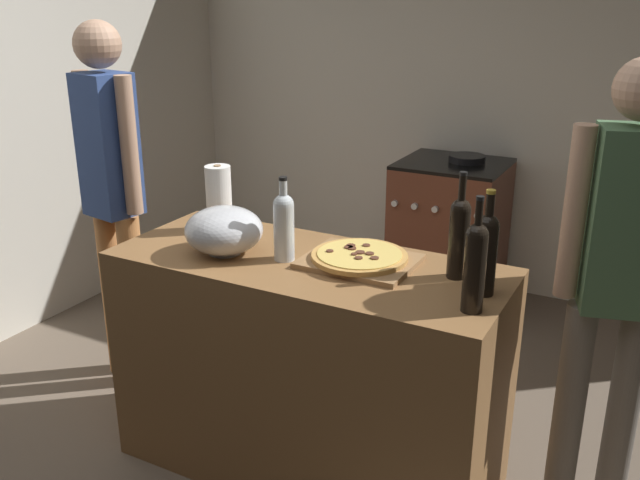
% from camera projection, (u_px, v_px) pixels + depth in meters
% --- Properties ---
extents(ground_plane, '(4.48, 3.41, 0.02)m').
position_uv_depth(ground_plane, '(366.00, 374.00, 3.58)').
color(ground_plane, '#6B5B4C').
extents(kitchen_wall_rear, '(4.48, 0.10, 2.60)m').
position_uv_depth(kitchen_wall_rear, '(467.00, 85.00, 4.34)').
color(kitchen_wall_rear, silver).
rests_on(kitchen_wall_rear, ground_plane).
extents(kitchen_wall_left, '(0.10, 3.41, 2.60)m').
position_uv_depth(kitchen_wall_left, '(59.00, 92.00, 4.02)').
color(kitchen_wall_left, silver).
rests_on(kitchen_wall_left, ground_plane).
extents(counter, '(1.49, 0.61, 0.91)m').
position_uv_depth(counter, '(308.00, 368.00, 2.73)').
color(counter, olive).
rests_on(counter, ground_plane).
extents(cutting_board, '(0.40, 0.32, 0.02)m').
position_uv_depth(cutting_board, '(359.00, 261.00, 2.54)').
color(cutting_board, '#9E7247').
rests_on(cutting_board, counter).
extents(pizza, '(0.35, 0.35, 0.03)m').
position_uv_depth(pizza, '(359.00, 256.00, 2.53)').
color(pizza, tan).
rests_on(pizza, cutting_board).
extents(mixing_bowl, '(0.30, 0.30, 0.18)m').
position_uv_depth(mixing_bowl, '(224.00, 230.00, 2.62)').
color(mixing_bowl, '#B2B2B7').
rests_on(mixing_bowl, counter).
extents(paper_towel_roll, '(0.11, 0.11, 0.28)m').
position_uv_depth(paper_towel_roll, '(219.00, 198.00, 2.86)').
color(paper_towel_roll, white).
rests_on(paper_towel_roll, counter).
extents(wine_bottle_amber, '(0.07, 0.07, 0.37)m').
position_uv_depth(wine_bottle_amber, '(475.00, 263.00, 2.12)').
color(wine_bottle_amber, black).
rests_on(wine_bottle_amber, counter).
extents(wine_bottle_green, '(0.08, 0.08, 0.32)m').
position_uv_depth(wine_bottle_green, '(284.00, 224.00, 2.54)').
color(wine_bottle_green, silver).
rests_on(wine_bottle_green, counter).
extents(wine_bottle_dark, '(0.07, 0.07, 0.38)m').
position_uv_depth(wine_bottle_dark, '(459.00, 234.00, 2.37)').
color(wine_bottle_dark, black).
rests_on(wine_bottle_dark, counter).
extents(wine_bottle_clear, '(0.07, 0.07, 0.36)m').
position_uv_depth(wine_bottle_clear, '(486.00, 250.00, 2.24)').
color(wine_bottle_clear, black).
rests_on(wine_bottle_clear, counter).
extents(stove, '(0.62, 0.59, 0.93)m').
position_uv_depth(stove, '(449.00, 233.00, 4.27)').
color(stove, brown).
rests_on(stove, ground_plane).
extents(person_in_stripes, '(0.38, 0.24, 1.74)m').
position_uv_depth(person_in_stripes, '(112.00, 183.00, 3.22)').
color(person_in_stripes, '#D88C4C').
rests_on(person_in_stripes, ground_plane).
extents(person_in_red, '(0.39, 0.26, 1.67)m').
position_uv_depth(person_in_red, '(618.00, 270.00, 2.33)').
color(person_in_red, slate).
rests_on(person_in_red, ground_plane).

